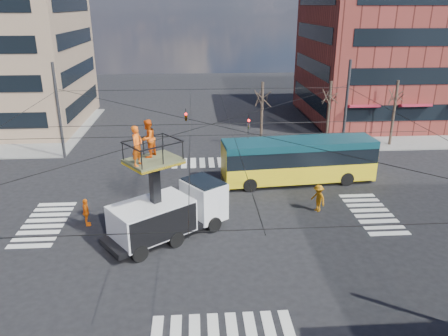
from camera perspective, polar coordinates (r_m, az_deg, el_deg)
ground at (r=26.81m, az=-1.56°, el=-6.55°), size 120.00×120.00×0.00m
sidewalk_ne at (r=51.38m, az=21.54°, el=5.43°), size 18.00×18.00×0.12m
sidewalk_nw at (r=50.62m, az=-27.27°, el=4.36°), size 18.00×18.00×0.12m
crosswalks at (r=26.81m, az=-1.56°, el=-6.53°), size 22.40×22.40×0.02m
building_ne at (r=53.28m, az=22.16°, el=13.49°), size 20.06×16.06×14.00m
overhead_network at (r=25.53m, az=-1.86°, el=2.46°), size 24.24×24.24×8.00m
tree_a at (r=38.57m, az=5.02°, el=9.13°), size 2.00×2.00×6.00m
tree_b at (r=39.93m, az=13.66°, el=9.03°), size 2.00×2.00×6.00m
tree_c at (r=42.12m, az=21.57°, el=8.76°), size 2.00×2.00×6.00m
utility_truck at (r=24.08m, az=-7.28°, el=-4.29°), size 7.02×5.97×6.77m
city_bus at (r=31.93m, az=9.69°, el=1.07°), size 11.16×3.54×3.20m
traffic_cone at (r=25.51m, az=-12.26°, el=-7.75°), size 0.36×0.36×0.64m
worker_ground at (r=26.83m, az=-17.57°, el=-5.55°), size 0.66×1.06×1.69m
flagger at (r=27.93m, az=12.19°, el=-3.87°), size 1.09×1.32×1.77m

